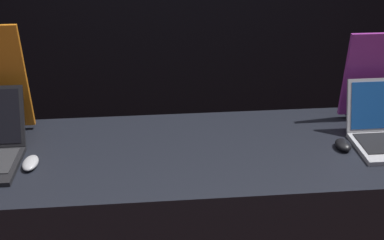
% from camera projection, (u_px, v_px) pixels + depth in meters
% --- Properties ---
extents(display_counter, '(2.25, 0.69, 0.99)m').
position_uv_depth(display_counter, '(193.00, 235.00, 2.22)').
color(display_counter, black).
rests_on(display_counter, ground_plane).
extents(mouse_front, '(0.06, 0.11, 0.03)m').
position_uv_depth(mouse_front, '(30.00, 163.00, 1.86)').
color(mouse_front, '#B2B2B7').
rests_on(mouse_front, display_counter).
extents(mouse_back, '(0.07, 0.09, 0.04)m').
position_uv_depth(mouse_back, '(343.00, 145.00, 1.98)').
color(mouse_back, black).
rests_on(mouse_back, display_counter).
extents(promo_stand_back, '(0.29, 0.07, 0.43)m').
position_uv_depth(promo_stand_back, '(373.00, 79.00, 2.15)').
color(promo_stand_back, black).
rests_on(promo_stand_back, display_counter).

